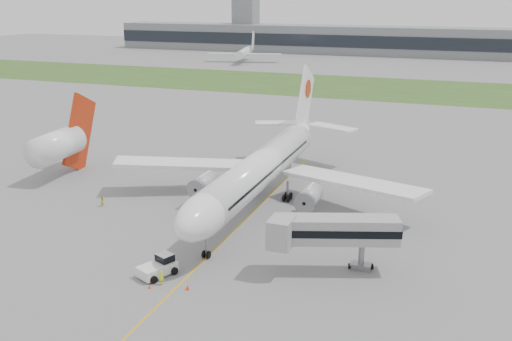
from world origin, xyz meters
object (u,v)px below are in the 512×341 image
(jet_bridge, at_px, (330,231))
(ground_crew_near, at_px, (161,278))
(neighbor_aircraft, at_px, (60,144))
(pushback_tug, at_px, (159,266))
(airliner, at_px, (263,166))

(jet_bridge, height_order, ground_crew_near, jet_bridge)
(jet_bridge, xyz_separation_m, neighbor_aircraft, (-50.52, 18.72, 0.77))
(pushback_tug, distance_m, jet_bridge, 19.19)
(airliner, bearing_deg, ground_crew_near, -93.76)
(pushback_tug, bearing_deg, jet_bridge, 45.91)
(airliner, bearing_deg, jet_bridge, -52.04)
(airliner, distance_m, neighbor_aircraft, 36.31)
(ground_crew_near, bearing_deg, neighbor_aircraft, -69.38)
(airliner, bearing_deg, pushback_tug, -97.14)
(neighbor_aircraft, bearing_deg, airliner, -4.88)
(pushback_tug, xyz_separation_m, jet_bridge, (17.39, 7.11, 3.89))
(airliner, xyz_separation_m, ground_crew_near, (-1.80, -27.38, -4.84))
(neighbor_aircraft, bearing_deg, jet_bridge, -24.44)
(jet_bridge, bearing_deg, neighbor_aircraft, 140.99)
(ground_crew_near, bearing_deg, jet_bridge, 179.29)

